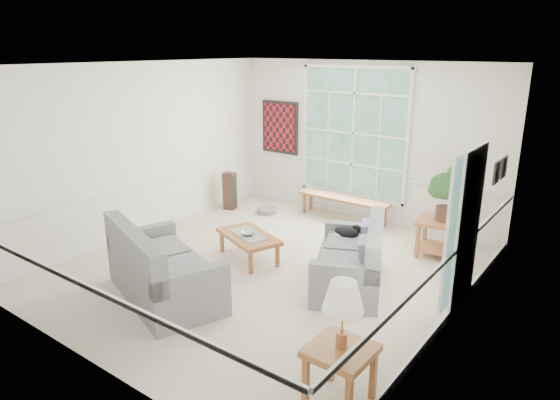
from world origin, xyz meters
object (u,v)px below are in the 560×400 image
object	(u,v)px
loveseat_right	(349,254)
end_table	(437,238)
loveseat_front	(164,261)
coffee_table	(249,247)
side_table	(340,375)

from	to	relation	value
loveseat_right	end_table	size ratio (longest dim) A/B	2.80
loveseat_front	coffee_table	world-z (taller)	loveseat_front
loveseat_right	side_table	size ratio (longest dim) A/B	2.92
end_table	side_table	size ratio (longest dim) A/B	1.04
loveseat_right	end_table	distance (m)	1.86
loveseat_front	side_table	bearing A→B (deg)	11.62
loveseat_right	coffee_table	bearing A→B (deg)	161.73
end_table	loveseat_front	bearing A→B (deg)	-124.47
coffee_table	end_table	size ratio (longest dim) A/B	1.83
end_table	side_table	xyz separation A→B (m)	(0.50, -3.96, -0.01)
loveseat_right	end_table	bearing A→B (deg)	46.14
side_table	loveseat_right	bearing A→B (deg)	117.09
coffee_table	end_table	xyz separation A→B (m)	(2.32, 1.92, 0.10)
coffee_table	end_table	world-z (taller)	end_table
loveseat_front	end_table	bearing A→B (deg)	75.48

